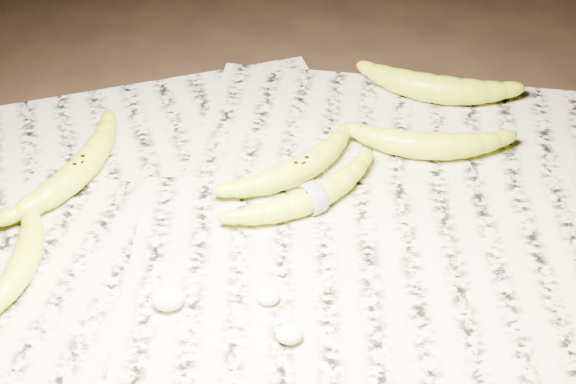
{
  "coord_description": "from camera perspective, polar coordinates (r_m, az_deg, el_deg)",
  "views": [
    {
      "loc": [
        -0.05,
        -0.71,
        0.67
      ],
      "look_at": [
        -0.01,
        -0.0,
        0.05
      ],
      "focal_mm": 50.0,
      "sensor_mm": 36.0,
      "label": 1
    }
  ],
  "objects": [
    {
      "name": "newspaper_patch",
      "position": [
        0.97,
        -1.65,
        -2.09
      ],
      "size": [
        0.9,
        0.7,
        0.01
      ],
      "primitive_type": "cube",
      "color": "#B8B29D",
      "rests_on": "ground"
    },
    {
      "name": "flesh_chunk_c",
      "position": [
        0.88,
        -1.41,
        -7.27
      ],
      "size": [
        0.03,
        0.02,
        0.02
      ],
      "primitive_type": "ellipsoid",
      "color": "#FAF1C1",
      "rests_on": "newspaper_patch"
    },
    {
      "name": "banana_upper_a",
      "position": [
        1.07,
        9.99,
        3.43
      ],
      "size": [
        0.2,
        0.09,
        0.04
      ],
      "primitive_type": null,
      "rotation": [
        0.0,
        0.0,
        -0.15
      ],
      "color": "#B1D21A",
      "rests_on": "newspaper_patch"
    },
    {
      "name": "flesh_chunk_b",
      "position": [
        0.84,
        0.12,
        -9.92
      ],
      "size": [
        0.03,
        0.02,
        0.02
      ],
      "primitive_type": "ellipsoid",
      "color": "#FAF1C1",
      "rests_on": "newspaper_patch"
    },
    {
      "name": "banana_left_a",
      "position": [
        1.05,
        -14.63,
        1.65
      ],
      "size": [
        0.15,
        0.22,
        0.04
      ],
      "primitive_type": null,
      "rotation": [
        0.0,
        0.0,
        1.1
      ],
      "color": "#B1D21A",
      "rests_on": "newspaper_patch"
    },
    {
      "name": "banana_taped",
      "position": [
        0.98,
        1.77,
        -0.27
      ],
      "size": [
        0.2,
        0.15,
        0.03
      ],
      "primitive_type": null,
      "rotation": [
        0.0,
        0.0,
        0.53
      ],
      "color": "#B1D21A",
      "rests_on": "newspaper_patch"
    },
    {
      "name": "banana_left_b",
      "position": [
        0.95,
        -18.3,
        -4.57
      ],
      "size": [
        0.07,
        0.17,
        0.03
      ],
      "primitive_type": null,
      "rotation": [
        0.0,
        0.0,
        1.44
      ],
      "color": "#B1D21A",
      "rests_on": "newspaper_patch"
    },
    {
      "name": "banana_center",
      "position": [
        1.02,
        0.86,
        1.79
      ],
      "size": [
        0.19,
        0.16,
        0.04
      ],
      "primitive_type": null,
      "rotation": [
        0.0,
        0.0,
        0.61
      ],
      "color": "#B1D21A",
      "rests_on": "newspaper_patch"
    },
    {
      "name": "flesh_chunk_a",
      "position": [
        0.88,
        -8.55,
        -7.34
      ],
      "size": [
        0.04,
        0.03,
        0.02
      ],
      "primitive_type": "ellipsoid",
      "color": "#FAF1C1",
      "rests_on": "newspaper_patch"
    },
    {
      "name": "banana_upper_b",
      "position": [
        1.18,
        10.45,
        7.38
      ],
      "size": [
        0.21,
        0.13,
        0.04
      ],
      "primitive_type": null,
      "rotation": [
        0.0,
        0.0,
        -0.33
      ],
      "color": "#B1D21A",
      "rests_on": "newspaper_patch"
    },
    {
      "name": "measuring_tape",
      "position": [
        0.98,
        1.77,
        -0.27
      ],
      "size": [
        0.02,
        0.04,
        0.04
      ],
      "primitive_type": "torus",
      "rotation": [
        0.0,
        1.57,
        0.53
      ],
      "color": "white",
      "rests_on": "newspaper_patch"
    },
    {
      "name": "ground",
      "position": [
        0.98,
        0.43,
        -2.03
      ],
      "size": [
        3.0,
        3.0,
        0.0
      ],
      "primitive_type": "plane",
      "color": "black",
      "rests_on": "ground"
    }
  ]
}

